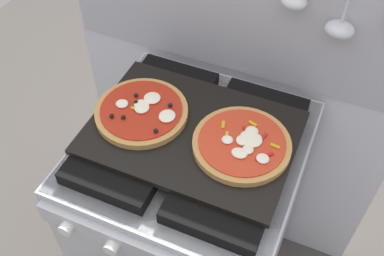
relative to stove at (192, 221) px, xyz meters
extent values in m
cube|color=silver|center=(0.00, 0.34, 0.32)|extent=(1.10, 0.03, 1.55)
ellipsoid|color=silver|center=(0.15, 0.29, 0.72)|extent=(0.07, 0.06, 0.04)
ellipsoid|color=silver|center=(0.28, 0.29, 0.67)|extent=(0.08, 0.06, 0.04)
cube|color=#B7BABF|center=(0.00, 0.00, -0.02)|extent=(0.60, 0.60, 0.86)
cube|color=black|center=(0.00, 0.00, 0.40)|extent=(0.59, 0.59, 0.01)
cube|color=black|center=(-0.14, 0.00, 0.43)|extent=(0.24, 0.51, 0.04)
cube|color=black|center=(0.14, 0.00, 0.43)|extent=(0.24, 0.51, 0.04)
cube|color=#B7BABF|center=(0.00, -0.31, 0.35)|extent=(0.58, 0.02, 0.07)
cylinder|color=silver|center=(-0.20, -0.33, 0.35)|extent=(0.04, 0.02, 0.04)
cylinder|color=silver|center=(-0.07, -0.33, 0.35)|extent=(0.04, 0.02, 0.04)
cube|color=black|center=(0.00, 0.00, 0.46)|extent=(0.54, 0.38, 0.02)
cylinder|color=#C18947|center=(-0.15, 0.01, 0.47)|extent=(0.25, 0.25, 0.02)
cylinder|color=#AD2614|center=(-0.15, 0.01, 0.49)|extent=(0.22, 0.22, 0.00)
ellipsoid|color=#F4EACC|center=(-0.15, 0.00, 0.49)|extent=(0.04, 0.04, 0.01)
ellipsoid|color=#F4EACC|center=(-0.14, 0.05, 0.49)|extent=(0.05, 0.05, 0.01)
ellipsoid|color=#F4EACC|center=(-0.20, -0.01, 0.49)|extent=(0.03, 0.03, 0.01)
ellipsoid|color=#F4EACC|center=(-0.15, 0.01, 0.49)|extent=(0.04, 0.04, 0.01)
ellipsoid|color=#F4EACC|center=(-0.14, 0.00, 0.49)|extent=(0.03, 0.03, 0.01)
ellipsoid|color=#F4EACC|center=(-0.07, 0.00, 0.49)|extent=(0.04, 0.05, 0.01)
sphere|color=black|center=(-0.20, -0.06, 0.49)|extent=(0.01, 0.01, 0.01)
cube|color=gold|center=(-0.16, -0.01, 0.49)|extent=(0.02, 0.01, 0.00)
sphere|color=black|center=(-0.18, 0.04, 0.49)|extent=(0.01, 0.01, 0.01)
sphere|color=black|center=(-0.08, 0.04, 0.49)|extent=(0.01, 0.01, 0.01)
sphere|color=black|center=(-0.07, -0.06, 0.49)|extent=(0.01, 0.01, 0.01)
sphere|color=black|center=(-0.17, -0.05, 0.49)|extent=(0.01, 0.01, 0.01)
sphere|color=black|center=(-0.17, 0.01, 0.49)|extent=(0.01, 0.01, 0.01)
cylinder|color=#C18947|center=(0.14, 0.00, 0.47)|extent=(0.25, 0.25, 0.02)
cylinder|color=red|center=(0.14, 0.00, 0.49)|extent=(0.22, 0.22, 0.00)
ellipsoid|color=#F4EACC|center=(0.15, 0.04, 0.49)|extent=(0.03, 0.04, 0.01)
ellipsoid|color=#F4EACC|center=(0.14, 0.00, 0.49)|extent=(0.03, 0.03, 0.01)
ellipsoid|color=#F4EACC|center=(0.16, 0.01, 0.49)|extent=(0.05, 0.05, 0.01)
ellipsoid|color=#F4EACC|center=(0.10, -0.01, 0.49)|extent=(0.03, 0.03, 0.01)
ellipsoid|color=#F4EACC|center=(0.14, 0.00, 0.49)|extent=(0.03, 0.03, 0.01)
ellipsoid|color=#F4EACC|center=(0.20, -0.03, 0.49)|extent=(0.03, 0.03, 0.01)
ellipsoid|color=#F4EACC|center=(0.14, -0.04, 0.49)|extent=(0.04, 0.03, 0.01)
ellipsoid|color=#F4EACC|center=(0.15, 0.02, 0.49)|extent=(0.04, 0.04, 0.01)
ellipsoid|color=#F4EACC|center=(0.16, -0.02, 0.49)|extent=(0.03, 0.03, 0.01)
cube|color=gold|center=(0.14, 0.07, 0.49)|extent=(0.03, 0.01, 0.00)
cube|color=red|center=(0.20, -0.04, 0.49)|extent=(0.02, 0.02, 0.00)
cube|color=gold|center=(0.10, 0.00, 0.49)|extent=(0.01, 0.03, 0.00)
cube|color=red|center=(0.13, 0.04, 0.49)|extent=(0.02, 0.02, 0.00)
cube|color=gold|center=(0.22, 0.02, 0.49)|extent=(0.02, 0.01, 0.00)
cube|color=red|center=(0.18, 0.03, 0.49)|extent=(0.01, 0.03, 0.00)
cube|color=gold|center=(0.07, 0.03, 0.49)|extent=(0.01, 0.03, 0.00)
cube|color=red|center=(0.21, -0.02, 0.49)|extent=(0.02, 0.02, 0.00)
camera|label=1|loc=(0.31, -0.72, 1.36)|focal=42.37mm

